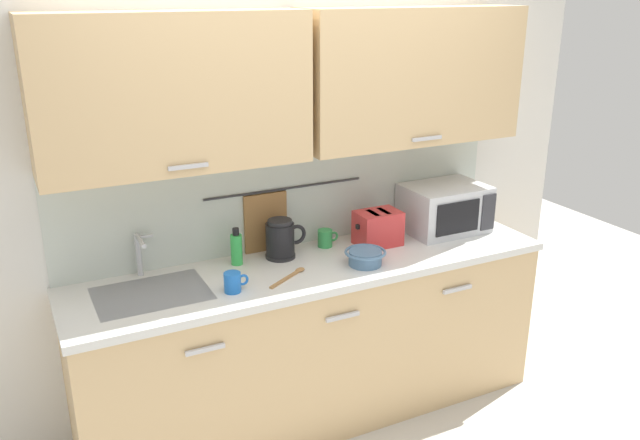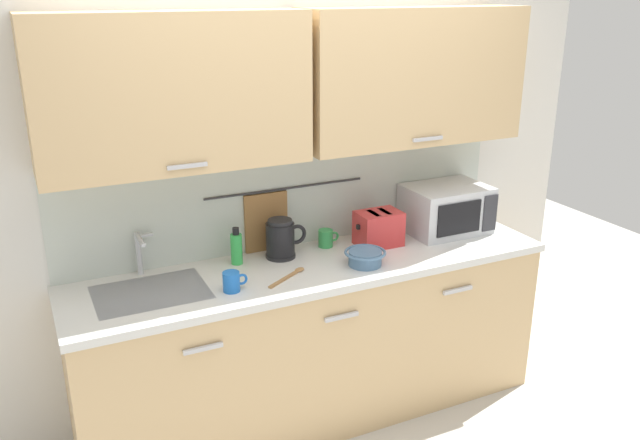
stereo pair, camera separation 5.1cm
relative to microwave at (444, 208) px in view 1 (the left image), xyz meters
The scene contains 11 objects.
counter_unit 1.08m from the microwave, behind, with size 2.53×0.64×0.90m.
back_wall_assembly 1.02m from the microwave, behind, with size 3.70×0.41×2.50m.
sink_faucet 1.73m from the microwave, behind, with size 0.09×0.17×0.22m.
microwave is the anchor object (origin of this frame).
electric_kettle 1.01m from the microwave, behind, with size 0.23×0.16×0.21m.
dish_soap_bottle 1.25m from the microwave, behind, with size 0.06×0.06×0.20m.
mug_near_sink 1.40m from the microwave, behind, with size 0.12×0.08×0.09m.
mixing_bowl 0.71m from the microwave, 160.33° to the right, with size 0.21×0.21×0.08m.
toaster 0.46m from the microwave, behind, with size 0.26×0.17×0.19m.
mug_by_kettle 0.74m from the microwave, behind, with size 0.12×0.08×0.09m.
wooden_spoon 1.09m from the microwave, 169.25° to the right, with size 0.25×0.17×0.01m.
Camera 1 is at (-1.37, -2.52, 2.25)m, focal length 37.13 mm.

